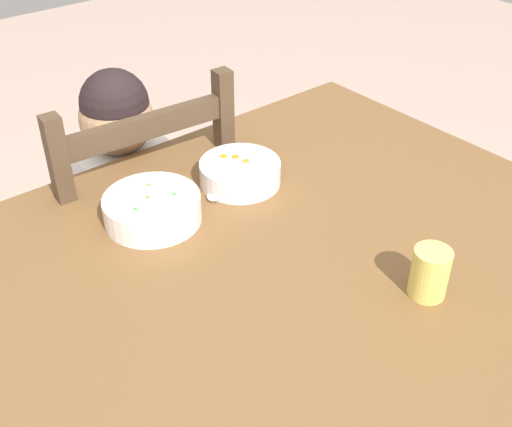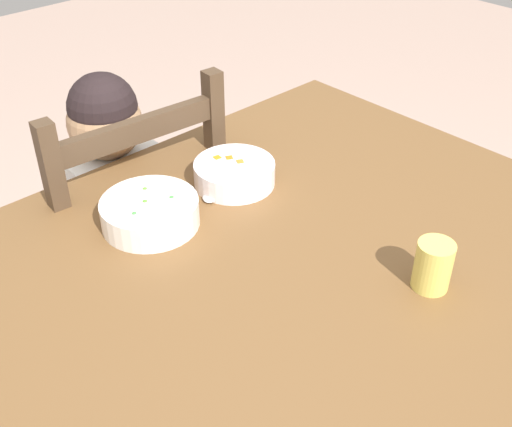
{
  "view_description": "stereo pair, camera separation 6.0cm",
  "coord_description": "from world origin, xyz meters",
  "px_view_note": "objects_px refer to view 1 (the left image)",
  "views": [
    {
      "loc": [
        -0.61,
        -0.66,
        1.49
      ],
      "look_at": [
        -0.02,
        0.07,
        0.82
      ],
      "focal_mm": 44.63,
      "sensor_mm": 36.0,
      "label": 1
    },
    {
      "loc": [
        -0.66,
        -0.62,
        1.49
      ],
      "look_at": [
        -0.02,
        0.07,
        0.82
      ],
      "focal_mm": 44.63,
      "sensor_mm": 36.0,
      "label": 2
    }
  ],
  "objects_px": {
    "spoon": "(216,190)",
    "bowl_of_carrots": "(240,172)",
    "dining_table": "(285,296)",
    "dining_chair": "(138,254)",
    "drinking_cup": "(430,273)",
    "bowl_of_peas": "(152,208)",
    "child_figure": "(133,199)"
  },
  "relations": [
    {
      "from": "dining_chair",
      "to": "spoon",
      "type": "height_order",
      "value": "dining_chair"
    },
    {
      "from": "drinking_cup",
      "to": "dining_chair",
      "type": "bearing_deg",
      "value": 100.21
    },
    {
      "from": "bowl_of_peas",
      "to": "spoon",
      "type": "distance_m",
      "value": 0.16
    },
    {
      "from": "dining_table",
      "to": "drinking_cup",
      "type": "xyz_separation_m",
      "value": [
        0.1,
        -0.23,
        0.16
      ]
    },
    {
      "from": "dining_table",
      "to": "bowl_of_peas",
      "type": "distance_m",
      "value": 0.3
    },
    {
      "from": "dining_chair",
      "to": "drinking_cup",
      "type": "relative_size",
      "value": 10.91
    },
    {
      "from": "dining_table",
      "to": "bowl_of_carrots",
      "type": "distance_m",
      "value": 0.28
    },
    {
      "from": "drinking_cup",
      "to": "bowl_of_carrots",
      "type": "bearing_deg",
      "value": 93.3
    },
    {
      "from": "child_figure",
      "to": "spoon",
      "type": "relative_size",
      "value": 8.27
    },
    {
      "from": "dining_chair",
      "to": "bowl_of_peas",
      "type": "distance_m",
      "value": 0.47
    },
    {
      "from": "dining_chair",
      "to": "drinking_cup",
      "type": "distance_m",
      "value": 0.85
    },
    {
      "from": "dining_table",
      "to": "child_figure",
      "type": "bearing_deg",
      "value": 93.34
    },
    {
      "from": "bowl_of_peas",
      "to": "dining_table",
      "type": "bearing_deg",
      "value": -59.55
    },
    {
      "from": "dining_table",
      "to": "child_figure",
      "type": "relative_size",
      "value": 1.25
    },
    {
      "from": "bowl_of_carrots",
      "to": "dining_table",
      "type": "bearing_deg",
      "value": -107.96
    },
    {
      "from": "bowl_of_peas",
      "to": "spoon",
      "type": "xyz_separation_m",
      "value": [
        0.15,
        0.01,
        -0.02
      ]
    },
    {
      "from": "bowl_of_carrots",
      "to": "spoon",
      "type": "distance_m",
      "value": 0.06
    },
    {
      "from": "dining_table",
      "to": "bowl_of_peas",
      "type": "bearing_deg",
      "value": 120.45
    },
    {
      "from": "bowl_of_peas",
      "to": "child_figure",
      "type": "bearing_deg",
      "value": 70.07
    },
    {
      "from": "child_figure",
      "to": "bowl_of_peas",
      "type": "relative_size",
      "value": 5.11
    },
    {
      "from": "dining_table",
      "to": "child_figure",
      "type": "distance_m",
      "value": 0.53
    },
    {
      "from": "drinking_cup",
      "to": "dining_table",
      "type": "bearing_deg",
      "value": 113.86
    },
    {
      "from": "bowl_of_peas",
      "to": "bowl_of_carrots",
      "type": "relative_size",
      "value": 1.1
    },
    {
      "from": "dining_table",
      "to": "dining_chair",
      "type": "xyz_separation_m",
      "value": [
        -0.03,
        0.53,
        -0.21
      ]
    },
    {
      "from": "spoon",
      "to": "bowl_of_carrots",
      "type": "bearing_deg",
      "value": -5.05
    },
    {
      "from": "child_figure",
      "to": "spoon",
      "type": "height_order",
      "value": "child_figure"
    },
    {
      "from": "bowl_of_peas",
      "to": "spoon",
      "type": "height_order",
      "value": "bowl_of_peas"
    },
    {
      "from": "dining_chair",
      "to": "child_figure",
      "type": "distance_m",
      "value": 0.17
    },
    {
      "from": "bowl_of_peas",
      "to": "bowl_of_carrots",
      "type": "bearing_deg",
      "value": 0.01
    },
    {
      "from": "dining_chair",
      "to": "bowl_of_carrots",
      "type": "relative_size",
      "value": 5.68
    },
    {
      "from": "child_figure",
      "to": "bowl_of_carrots",
      "type": "xyz_separation_m",
      "value": [
        0.11,
        -0.29,
        0.17
      ]
    },
    {
      "from": "child_figure",
      "to": "drinking_cup",
      "type": "distance_m",
      "value": 0.79
    }
  ]
}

